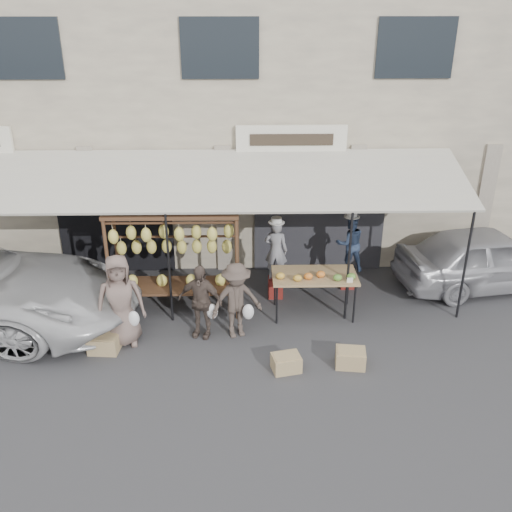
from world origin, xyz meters
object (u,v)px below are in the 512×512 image
(crate_near_a, at_px, (286,363))
(sedan, at_px, (488,258))
(banana_rack, at_px, (174,241))
(vendor_right, at_px, (350,243))
(crate_far, at_px, (104,343))
(customer_right, at_px, (236,301))
(produce_table, at_px, (315,277))
(customer_mid, at_px, (200,301))
(customer_left, at_px, (120,301))
(vendor_left, at_px, (276,250))
(crate_near_b, at_px, (350,358))

(crate_near_a, xyz_separation_m, sedan, (4.67, 3.07, 0.54))
(banana_rack, xyz_separation_m, vendor_right, (3.69, 0.95, -0.49))
(crate_far, bearing_deg, customer_right, 11.03)
(produce_table, xyz_separation_m, customer_mid, (-2.24, -0.72, -0.13))
(crate_far, bearing_deg, customer_left, 40.65)
(crate_far, relative_size, sedan, 0.13)
(customer_left, xyz_separation_m, customer_mid, (1.44, 0.23, -0.16))
(produce_table, height_order, vendor_right, vendor_right)
(produce_table, relative_size, vendor_left, 1.28)
(banana_rack, relative_size, sedan, 0.64)
(vendor_right, bearing_deg, sedan, 170.42)
(vendor_right, bearing_deg, vendor_left, 4.03)
(customer_left, height_order, crate_far, customer_left)
(crate_far, height_order, sedan, sedan)
(produce_table, bearing_deg, customer_left, -165.53)
(crate_near_b, bearing_deg, vendor_right, 81.83)
(vendor_right, bearing_deg, produce_table, 43.41)
(customer_right, bearing_deg, produce_table, 7.00)
(vendor_right, bearing_deg, customer_mid, 21.60)
(vendor_right, relative_size, customer_mid, 0.88)
(produce_table, relative_size, sedan, 0.42)
(vendor_right, height_order, customer_left, customer_left)
(crate_near_b, bearing_deg, customer_right, 153.25)
(crate_near_b, bearing_deg, crate_near_a, -174.52)
(crate_near_a, distance_m, crate_far, 3.38)
(customer_right, xyz_separation_m, crate_near_b, (2.03, -1.02, -0.61))
(customer_left, distance_m, customer_right, 2.14)
(vendor_right, distance_m, crate_near_a, 3.57)
(vendor_left, bearing_deg, customer_mid, 56.45)
(banana_rack, bearing_deg, crate_near_a, -44.86)
(customer_right, bearing_deg, customer_mid, 159.07)
(vendor_left, relative_size, customer_mid, 0.89)
(crate_far, xyz_separation_m, sedan, (7.99, 2.42, 0.53))
(vendor_right, xyz_separation_m, customer_right, (-2.45, -1.93, -0.31))
(banana_rack, distance_m, produce_table, 2.90)
(customer_mid, bearing_deg, crate_near_b, -4.37)
(produce_table, xyz_separation_m, vendor_right, (0.89, 1.19, 0.20))
(banana_rack, xyz_separation_m, vendor_left, (2.06, 0.56, -0.47))
(vendor_right, xyz_separation_m, sedan, (3.10, 0.01, -0.39))
(customer_left, bearing_deg, crate_far, -151.10)
(crate_far, bearing_deg, customer_mid, 15.98)
(sedan, bearing_deg, crate_near_a, 113.63)
(sedan, bearing_deg, crate_far, 97.14)
(crate_near_b, bearing_deg, produce_table, 104.76)
(banana_rack, relative_size, customer_right, 1.70)
(banana_rack, xyz_separation_m, crate_far, (-1.20, -1.46, -1.40))
(vendor_right, xyz_separation_m, crate_near_b, (-0.42, -2.95, -0.92))
(vendor_right, distance_m, sedan, 3.12)
(banana_rack, relative_size, crate_near_a, 5.36)
(customer_right, height_order, crate_near_a, customer_right)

